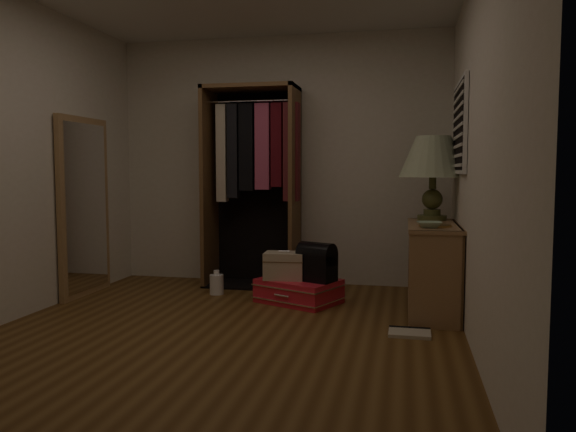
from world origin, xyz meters
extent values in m
plane|color=brown|center=(0.00, 0.00, 0.00)|extent=(4.00, 4.00, 0.00)
cube|color=silver|center=(0.00, 2.00, 1.30)|extent=(3.50, 0.02, 2.60)
cube|color=silver|center=(0.00, -2.00, 1.30)|extent=(3.50, 0.02, 2.60)
cube|color=silver|center=(1.75, 0.00, 1.30)|extent=(0.02, 4.00, 2.60)
cube|color=silver|center=(-1.75, 0.00, 1.30)|extent=(0.02, 4.00, 2.60)
cube|color=white|center=(1.73, 1.00, 1.55)|extent=(0.03, 0.96, 0.76)
cube|color=black|center=(1.73, 1.00, 1.55)|extent=(0.03, 0.90, 0.70)
cube|color=silver|center=(1.71, 1.00, 1.24)|extent=(0.01, 0.88, 0.02)
cube|color=silver|center=(1.71, 1.00, 1.32)|extent=(0.01, 0.88, 0.02)
cube|color=silver|center=(1.71, 1.00, 1.39)|extent=(0.01, 0.88, 0.02)
cube|color=silver|center=(1.71, 1.00, 1.47)|extent=(0.01, 0.88, 0.02)
cube|color=silver|center=(1.71, 1.00, 1.55)|extent=(0.01, 0.88, 0.02)
cube|color=silver|center=(1.71, 1.00, 1.63)|extent=(0.01, 0.88, 0.02)
cube|color=silver|center=(1.71, 1.00, 1.71)|extent=(0.01, 0.88, 0.02)
cube|color=silver|center=(1.71, 1.00, 1.78)|extent=(0.01, 0.88, 0.02)
cube|color=silver|center=(1.71, 1.00, 1.86)|extent=(0.01, 0.88, 0.02)
cube|color=#986E49|center=(1.54, 0.46, 0.38)|extent=(0.40, 0.03, 0.75)
cube|color=#986E49|center=(1.54, 1.54, 0.38)|extent=(0.40, 0.03, 0.75)
cube|color=#986E49|center=(1.54, 1.00, 0.06)|extent=(0.40, 1.04, 0.03)
cube|color=#986E49|center=(1.54, 1.00, 0.57)|extent=(0.40, 1.04, 0.03)
cube|color=#986E49|center=(1.54, 1.00, 0.73)|extent=(0.42, 1.12, 0.03)
cube|color=brown|center=(1.73, 1.00, 0.38)|extent=(0.02, 1.10, 0.75)
cube|color=#986E49|center=(1.53, 1.33, 0.65)|extent=(0.36, 0.38, 0.13)
cube|color=gray|center=(1.46, 0.52, 0.21)|extent=(0.19, 0.03, 0.28)
cube|color=#4C3833|center=(1.47, 0.56, 0.22)|extent=(0.20, 0.03, 0.29)
cube|color=#B7AD99|center=(1.47, 0.60, 0.19)|extent=(0.19, 0.03, 0.24)
cube|color=brown|center=(1.46, 0.65, 0.20)|extent=(0.19, 0.05, 0.26)
cube|color=#3F4C59|center=(1.46, 0.71, 0.22)|extent=(0.18, 0.03, 0.28)
cube|color=gray|center=(1.48, 0.75, 0.19)|extent=(0.21, 0.04, 0.22)
cube|color=#59594C|center=(1.45, 0.80, 0.19)|extent=(0.15, 0.04, 0.24)
cube|color=#B2724C|center=(1.48, 0.85, 0.23)|extent=(0.22, 0.05, 0.31)
cube|color=beige|center=(1.46, 0.90, 0.19)|extent=(0.18, 0.04, 0.22)
cube|color=#332D38|center=(1.47, 0.95, 0.22)|extent=(0.19, 0.03, 0.29)
cube|color=gray|center=(1.47, 0.99, 0.23)|extent=(0.21, 0.03, 0.31)
cube|color=#4C3833|center=(1.46, 1.03, 0.20)|extent=(0.19, 0.03, 0.25)
cube|color=#B7AD99|center=(1.46, 1.07, 0.23)|extent=(0.18, 0.04, 0.32)
cube|color=brown|center=(1.46, 1.12, 0.23)|extent=(0.17, 0.03, 0.31)
cube|color=#3F4C59|center=(1.48, 1.17, 0.19)|extent=(0.21, 0.05, 0.23)
cube|color=gray|center=(1.47, 1.22, 0.19)|extent=(0.20, 0.03, 0.23)
cube|color=#59594C|center=(1.48, 1.26, 0.19)|extent=(0.21, 0.04, 0.23)
cube|color=#B2724C|center=(1.45, 1.31, 0.22)|extent=(0.17, 0.04, 0.29)
cube|color=beige|center=(1.45, 1.37, 0.21)|extent=(0.17, 0.04, 0.28)
cube|color=#332D38|center=(1.47, 1.43, 0.20)|extent=(0.19, 0.05, 0.25)
cube|color=brown|center=(-0.70, 1.74, 1.02)|extent=(0.04, 0.50, 2.05)
cube|color=brown|center=(0.20, 1.74, 1.02)|extent=(0.04, 0.50, 2.05)
cube|color=brown|center=(-0.25, 1.74, 2.03)|extent=(0.95, 0.50, 0.04)
cube|color=black|center=(-0.25, 1.98, 1.02)|extent=(0.95, 0.02, 2.05)
cube|color=black|center=(-0.25, 1.74, 0.01)|extent=(0.95, 0.50, 0.02)
cylinder|color=white|center=(-0.25, 1.74, 1.90)|extent=(0.87, 0.02, 0.02)
cube|color=beige|center=(-0.55, 1.72, 1.37)|extent=(0.10, 0.12, 0.99)
cube|color=black|center=(-0.43, 1.72, 1.39)|extent=(0.10, 0.13, 0.95)
cube|color=black|center=(-0.29, 1.72, 1.43)|extent=(0.15, 0.13, 0.88)
cube|color=#BF4C72|center=(-0.12, 1.72, 1.44)|extent=(0.15, 0.11, 0.87)
cube|color=#590F19|center=(0.03, 1.72, 1.45)|extent=(0.11, 0.11, 0.84)
cube|color=maroon|center=(0.18, 1.72, 1.38)|extent=(0.15, 0.15, 0.98)
cube|color=#A47D4F|center=(-1.71, 1.00, 0.85)|extent=(0.05, 0.80, 1.70)
cube|color=silver|center=(-1.68, 1.00, 0.85)|extent=(0.01, 0.68, 1.58)
cube|color=red|center=(0.37, 1.10, 0.11)|extent=(0.82, 0.73, 0.21)
cube|color=white|center=(0.37, 1.10, 0.05)|extent=(0.85, 0.75, 0.01)
cube|color=white|center=(0.37, 1.10, 0.17)|extent=(0.85, 0.75, 0.01)
cylinder|color=white|center=(0.26, 0.88, 0.11)|extent=(0.15, 0.08, 0.02)
cube|color=#B9A88D|center=(0.24, 1.08, 0.34)|extent=(0.37, 0.27, 0.24)
cube|color=brown|center=(0.24, 1.08, 0.39)|extent=(0.38, 0.27, 0.01)
cylinder|color=white|center=(0.24, 1.08, 0.47)|extent=(0.10, 0.02, 0.02)
cube|color=black|center=(0.54, 1.05, 0.34)|extent=(0.38, 0.32, 0.24)
cylinder|color=black|center=(0.54, 1.05, 0.46)|extent=(0.38, 0.32, 0.21)
cylinder|color=#474E26|center=(1.54, 1.39, 0.77)|extent=(0.26, 0.26, 0.04)
cylinder|color=#474E26|center=(1.54, 1.39, 0.82)|extent=(0.15, 0.15, 0.05)
sphere|color=#474E26|center=(1.54, 1.39, 0.94)|extent=(0.18, 0.18, 0.18)
cylinder|color=#474E26|center=(1.54, 1.39, 1.08)|extent=(0.07, 0.07, 0.11)
cone|color=beige|center=(1.54, 1.39, 1.32)|extent=(0.61, 0.61, 0.37)
cone|color=beige|center=(1.54, 1.39, 1.32)|extent=(0.54, 0.54, 0.34)
cylinder|color=#AB8242|center=(1.54, 0.79, 0.76)|extent=(0.27, 0.27, 0.01)
imported|color=#9FBFA1|center=(1.49, 0.67, 0.77)|extent=(0.22, 0.22, 0.05)
cylinder|color=white|center=(-0.48, 1.27, 0.09)|extent=(0.17, 0.17, 0.19)
cylinder|color=white|center=(-0.48, 1.27, 0.21)|extent=(0.07, 0.07, 0.04)
cube|color=beige|center=(1.35, 0.29, 0.01)|extent=(0.30, 0.24, 0.03)
cube|color=black|center=(1.35, 0.39, 0.01)|extent=(0.30, 0.04, 0.03)
camera|label=1|loc=(1.31, -3.83, 1.20)|focal=35.00mm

